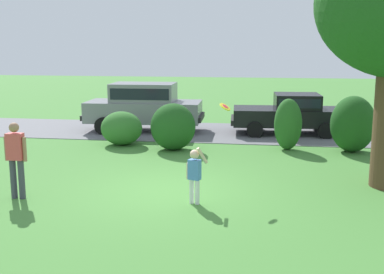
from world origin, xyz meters
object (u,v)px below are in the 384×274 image
parked_sedan (291,112)px  adult_onlooker (16,156)px  parked_suv (144,104)px  child_thrower (195,172)px  frisbee (225,107)px

parked_sedan → adult_onlooker: (-6.47, -9.10, 0.13)m
parked_suv → adult_onlooker: (-0.71, -8.86, -0.09)m
child_thrower → frisbee: size_ratio=4.59×
parked_suv → frisbee: bearing=-63.1°
adult_onlooker → parked_suv: bearing=85.4°
frisbee → parked_sedan: bearing=76.3°
parked_suv → frisbee: 8.55m
adult_onlooker → parked_sedan: bearing=54.6°
parked_suv → child_thrower: 9.25m
parked_sedan → frisbee: size_ratio=16.04×
frisbee → child_thrower: bearing=-117.6°
parked_suv → adult_onlooker: bearing=-94.6°
child_thrower → parked_suv: bearing=110.9°
parked_suv → child_thrower: bearing=-69.1°
parked_suv → adult_onlooker: parked_suv is taller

